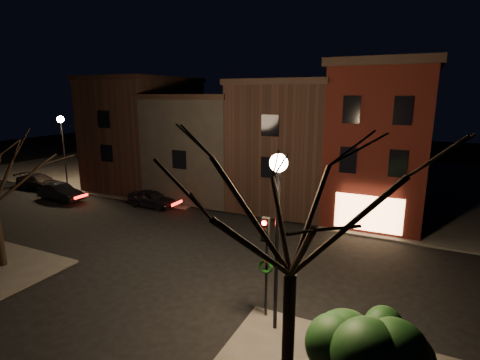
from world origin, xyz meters
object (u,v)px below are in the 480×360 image
traffic_signal (266,252)px  parked_car_a (152,199)px  evergreen_bush (363,353)px  street_lamp_near (278,195)px  street_lamp_far (62,132)px  bare_tree_right (293,188)px  parked_car_c (39,182)px  parked_car_b (60,192)px

traffic_signal → parked_car_a: bearing=143.2°
parked_car_a → evergreen_bush: bearing=-124.8°
traffic_signal → evergreen_bush: (3.90, -2.49, -1.26)m
street_lamp_near → traffic_signal: street_lamp_near is taller
street_lamp_far → bare_tree_right: 30.32m
street_lamp_near → street_lamp_far: (-25.20, 12.20, 0.00)m
bare_tree_right → parked_car_c: bare_tree_right is taller
parked_car_c → traffic_signal: bearing=-111.9°
bare_tree_right → parked_car_c: (-28.04, 13.00, -5.46)m
traffic_signal → parked_car_b: (-21.39, 8.31, -2.13)m
street_lamp_near → evergreen_bush: 5.30m
street_lamp_far → traffic_signal: size_ratio=1.60×
street_lamp_far → traffic_signal: street_lamp_far is taller
street_lamp_near → parked_car_b: size_ratio=1.56×
traffic_signal → parked_car_b: 23.04m
evergreen_bush → parked_car_c: size_ratio=0.60×
street_lamp_far → bare_tree_right: bare_tree_right is taller
street_lamp_far → evergreen_bush: (28.50, -14.20, -3.63)m
traffic_signal → parked_car_a: size_ratio=1.03×
street_lamp_far → parked_car_c: 5.04m
evergreen_bush → parked_car_c: bearing=157.4°
bare_tree_right → parked_car_b: bearing=154.1°
bare_tree_right → parked_car_a: size_ratio=2.17×
traffic_signal → parked_car_c: size_ratio=0.85×
bare_tree_right → parked_car_b: bare_tree_right is taller
street_lamp_far → evergreen_bush: 32.05m
evergreen_bush → traffic_signal: bearing=147.4°
street_lamp_far → parked_car_b: bearing=-46.6°
bare_tree_right → traffic_signal: bearing=122.4°
street_lamp_near → parked_car_c: street_lamp_near is taller
bare_tree_right → street_lamp_near: bearing=117.5°
parked_car_c → street_lamp_far: bearing=-43.2°
street_lamp_near → traffic_signal: (-0.60, 0.49, -2.37)m
parked_car_b → traffic_signal: bearing=-107.6°
street_lamp_far → parked_car_b: 6.49m
bare_tree_right → street_lamp_far: bearing=151.0°
street_lamp_far → evergreen_bush: bearing=-26.5°
street_lamp_far → parked_car_c: street_lamp_far is taller
parked_car_b → parked_car_c: parked_car_c is taller
street_lamp_near → parked_car_b: (-21.99, 8.80, -4.50)m
street_lamp_near → evergreen_bush: bearing=-31.2°
traffic_signal → street_lamp_near: bearing=-39.4°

